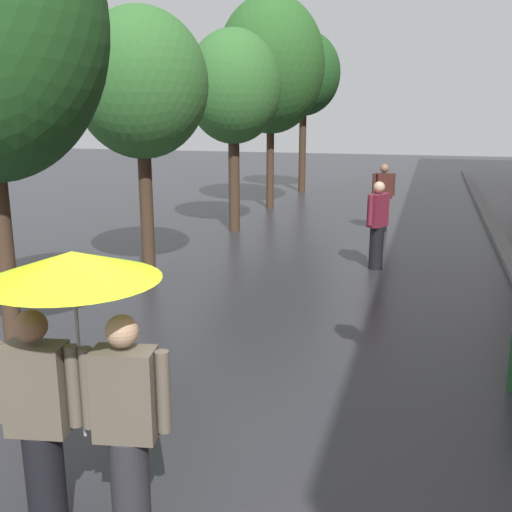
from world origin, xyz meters
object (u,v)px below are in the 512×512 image
street_tree_1 (141,85)px  street_tree_4 (304,74)px  pedestrian_walking_midground (383,196)px  street_tree_2 (233,88)px  street_tree_3 (271,65)px  couple_under_umbrella (79,357)px  pedestrian_walking_far (377,225)px

street_tree_1 → street_tree_4: (0.13, 12.42, 0.89)m
street_tree_1 → pedestrian_walking_midground: 7.07m
street_tree_1 → street_tree_2: size_ratio=0.95×
street_tree_2 → street_tree_4: (0.03, 7.87, 0.77)m
street_tree_4 → pedestrian_walking_midground: street_tree_4 is taller
street_tree_2 → street_tree_3: (-0.08, 3.72, 0.78)m
street_tree_4 → pedestrian_walking_midground: size_ratio=3.45×
street_tree_4 → street_tree_1: bearing=-90.6°
street_tree_2 → couple_under_umbrella: size_ratio=2.34×
street_tree_2 → pedestrian_walking_midground: bearing=15.7°
street_tree_1 → couple_under_umbrella: (2.64, -6.21, -1.97)m
street_tree_3 → street_tree_1: bearing=-90.1°
street_tree_2 → street_tree_3: bearing=91.2°
street_tree_2 → street_tree_4: street_tree_4 is taller
street_tree_2 → pedestrian_walking_far: bearing=-36.7°
couple_under_umbrella → pedestrian_walking_far: couple_under_umbrella is taller
street_tree_1 → couple_under_umbrella: 7.03m
street_tree_1 → couple_under_umbrella: bearing=-67.0°
street_tree_3 → couple_under_umbrella: size_ratio=3.02×
pedestrian_walking_far → pedestrian_walking_midground: bearing=93.1°
street_tree_2 → pedestrian_walking_midground: street_tree_2 is taller
pedestrian_walking_midground → pedestrian_walking_far: (0.20, -3.79, -0.04)m
street_tree_1 → pedestrian_walking_midground: bearing=56.7°
street_tree_3 → pedestrian_walking_far: bearing=-59.6°
street_tree_2 → street_tree_4: bearing=89.8°
street_tree_2 → couple_under_umbrella: bearing=-76.7°
street_tree_1 → couple_under_umbrella: street_tree_1 is taller
couple_under_umbrella → pedestrian_walking_midground: 11.81m
street_tree_4 → couple_under_umbrella: (2.51, -18.63, -2.86)m
street_tree_2 → street_tree_4: size_ratio=0.84×
street_tree_3 → pedestrian_walking_far: (3.82, -6.51, -3.38)m
street_tree_1 → street_tree_3: (0.02, 8.27, 0.90)m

